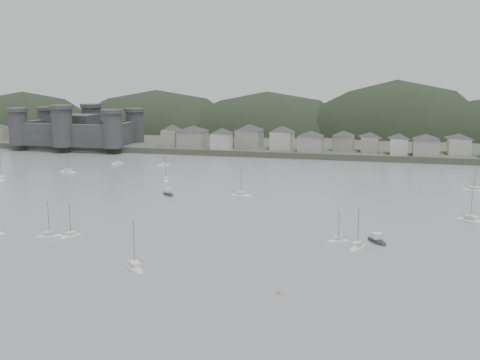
# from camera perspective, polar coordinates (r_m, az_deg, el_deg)

# --- Properties ---
(ground) EXTENTS (900.00, 900.00, 0.00)m
(ground) POSITION_cam_1_polar(r_m,az_deg,el_deg) (133.25, -8.15, -8.12)
(ground) COLOR slate
(ground) RESTS_ON ground
(far_shore_land) EXTENTS (900.00, 250.00, 3.00)m
(far_shore_land) POSITION_cam_1_polar(r_m,az_deg,el_deg) (416.43, 7.60, 4.60)
(far_shore_land) COLOR #383D2D
(far_shore_land) RESTS_ON ground
(forested_ridge) EXTENTS (851.55, 103.94, 102.57)m
(forested_ridge) POSITION_cam_1_polar(r_m,az_deg,el_deg) (392.09, 7.80, 2.37)
(forested_ridge) COLOR black
(forested_ridge) RESTS_ON ground
(castle) EXTENTS (66.00, 43.00, 20.00)m
(castle) POSITION_cam_1_polar(r_m,az_deg,el_deg) (342.69, -15.29, 4.73)
(castle) COLOR #323134
(castle) RESTS_ON far_shore_land
(waterfront_town) EXTENTS (451.48, 28.46, 12.92)m
(waterfront_town) POSITION_cam_1_polar(r_m,az_deg,el_deg) (301.69, 14.62, 3.61)
(waterfront_town) COLOR gray
(waterfront_town) RESTS_ON far_shore_land
(sailboat_lead) EXTENTS (8.57, 3.30, 11.48)m
(sailboat_lead) POSITION_cam_1_polar(r_m,az_deg,el_deg) (204.07, 0.09, -1.51)
(sailboat_lead) COLOR silver
(sailboat_lead) RESTS_ON ground
(moored_fleet) EXTENTS (235.11, 144.81, 13.66)m
(moored_fleet) POSITION_cam_1_polar(r_m,az_deg,el_deg) (191.30, -2.67, -2.32)
(moored_fleet) COLOR silver
(moored_fleet) RESTS_ON ground
(motor_launch_near) EXTENTS (6.62, 8.40, 3.92)m
(motor_launch_near) POSITION_cam_1_polar(r_m,az_deg,el_deg) (153.53, 12.96, -5.69)
(motor_launch_near) COLOR black
(motor_launch_near) RESTS_ON ground
(motor_launch_far) EXTENTS (7.11, 7.81, 3.87)m
(motor_launch_far) POSITION_cam_1_polar(r_m,az_deg,el_deg) (208.12, -6.90, -1.32)
(motor_launch_far) COLOR black
(motor_launch_far) RESTS_ON ground
(mooring_buoys) EXTENTS (153.48, 136.08, 0.70)m
(mooring_buoys) POSITION_cam_1_polar(r_m,az_deg,el_deg) (198.86, 3.25, -1.85)
(mooring_buoys) COLOR #B8793D
(mooring_buoys) RESTS_ON ground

